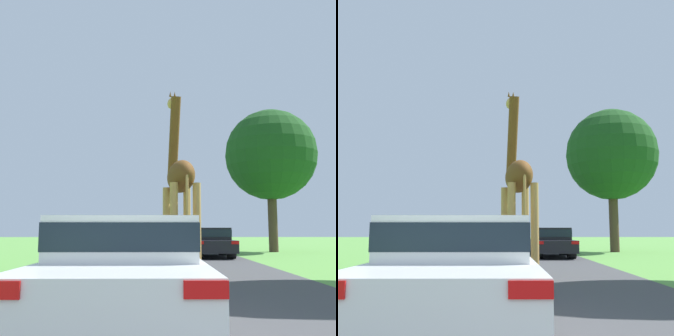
% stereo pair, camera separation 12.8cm
% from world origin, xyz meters
% --- Properties ---
extents(road, '(6.45, 120.00, 0.00)m').
position_xyz_m(road, '(0.00, 30.00, 0.00)').
color(road, '#424244').
rests_on(road, ground).
extents(giraffe_near_road, '(0.97, 2.66, 5.24)m').
position_xyz_m(giraffe_near_road, '(0.15, 10.58, 2.37)').
color(giraffe_near_road, tan).
rests_on(giraffe_near_road, ground).
extents(car_lead_maroon, '(1.75, 4.45, 1.30)m').
position_xyz_m(car_lead_maroon, '(-0.75, 4.94, 0.71)').
color(car_lead_maroon, silver).
rests_on(car_lead_maroon, ground).
extents(car_queue_right, '(1.72, 4.47, 1.28)m').
position_xyz_m(car_queue_right, '(1.94, 18.89, 0.69)').
color(car_queue_right, black).
rests_on(car_queue_right, ground).
extents(car_queue_left, '(1.92, 4.02, 1.36)m').
position_xyz_m(car_queue_left, '(-1.91, 27.13, 0.72)').
color(car_queue_left, gray).
rests_on(car_queue_left, ground).
extents(tree_left_edge, '(5.15, 5.15, 8.01)m').
position_xyz_m(tree_left_edge, '(5.93, 23.18, 5.41)').
color(tree_left_edge, '#4C3828').
rests_on(tree_left_edge, ground).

